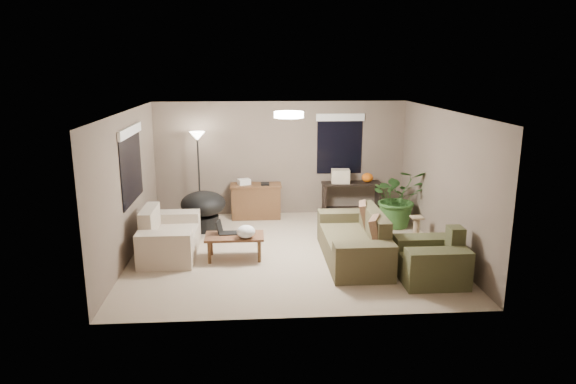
{
  "coord_description": "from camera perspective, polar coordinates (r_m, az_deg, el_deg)",
  "views": [
    {
      "loc": [
        -0.61,
        -8.66,
        3.23
      ],
      "look_at": [
        0.0,
        0.2,
        1.05
      ],
      "focal_mm": 32.0,
      "sensor_mm": 36.0,
      "label": 1
    }
  ],
  "objects": [
    {
      "name": "houseplant",
      "position": [
        10.78,
        12.13,
        -1.29
      ],
      "size": [
        1.11,
        1.24,
        0.96
      ],
      "primitive_type": "imported",
      "color": "#2D5923",
      "rests_on": "ground"
    },
    {
      "name": "ceiling_fixture",
      "position": [
        8.72,
        0.09,
        8.59
      ],
      "size": [
        0.5,
        0.5,
        0.1
      ],
      "primitive_type": "cylinder",
      "color": "white",
      "rests_on": "room_shell"
    },
    {
      "name": "coffee_table",
      "position": [
        8.87,
        -5.96,
        -5.18
      ],
      "size": [
        1.0,
        0.55,
        0.42
      ],
      "color": "brown",
      "rests_on": "ground"
    },
    {
      "name": "papasan_chair",
      "position": [
        10.45,
        -9.38,
        -1.74
      ],
      "size": [
        1.1,
        1.1,
        0.8
      ],
      "color": "black",
      "rests_on": "ground"
    },
    {
      "name": "cardboard_box",
      "position": [
        11.27,
        5.84,
        1.77
      ],
      "size": [
        0.42,
        0.33,
        0.29
      ],
      "primitive_type": "cube",
      "rotation": [
        0.0,
        0.0,
        -0.09
      ],
      "color": "beige",
      "rests_on": "console_table"
    },
    {
      "name": "cat_scratching_post",
      "position": [
        9.97,
        14.05,
        -4.24
      ],
      "size": [
        0.32,
        0.32,
        0.5
      ],
      "color": "tan",
      "rests_on": "ground"
    },
    {
      "name": "laptop",
      "position": [
        8.94,
        -7.04,
        -4.25
      ],
      "size": [
        0.39,
        0.24,
        0.24
      ],
      "color": "black",
      "rests_on": "coffee_table"
    },
    {
      "name": "armchair",
      "position": [
        8.3,
        15.66,
        -7.46
      ],
      "size": [
        0.95,
        1.0,
        0.85
      ],
      "color": "#484A2C",
      "rests_on": "ground"
    },
    {
      "name": "main_sofa",
      "position": [
        8.9,
        7.49,
        -5.6
      ],
      "size": [
        0.95,
        2.2,
        0.85
      ],
      "color": "#4C462D",
      "rests_on": "ground"
    },
    {
      "name": "console_table",
      "position": [
        11.42,
        7.02,
        -0.47
      ],
      "size": [
        1.3,
        0.4,
        0.75
      ],
      "color": "black",
      "rests_on": "ground"
    },
    {
      "name": "plastic_bag",
      "position": [
        8.67,
        -4.69,
        -4.41
      ],
      "size": [
        0.37,
        0.35,
        0.22
      ],
      "primitive_type": "ellipsoid",
      "rotation": [
        0.0,
        0.0,
        -0.25
      ],
      "color": "white",
      "rests_on": "coffee_table"
    },
    {
      "name": "floor_lamp",
      "position": [
        10.92,
        -10.0,
        4.98
      ],
      "size": [
        0.32,
        0.32,
        1.91
      ],
      "color": "black",
      "rests_on": "ground"
    },
    {
      "name": "pumpkin",
      "position": [
        11.39,
        8.81,
        1.59
      ],
      "size": [
        0.29,
        0.29,
        0.21
      ],
      "primitive_type": "ellipsoid",
      "rotation": [
        0.0,
        0.0,
        -0.16
      ],
      "color": "orange",
      "rests_on": "console_table"
    },
    {
      "name": "loveseat",
      "position": [
        9.28,
        -13.15,
        -5.01
      ],
      "size": [
        0.9,
        1.6,
        0.85
      ],
      "color": "beige",
      "rests_on": "ground"
    },
    {
      "name": "window_back",
      "position": [
        11.39,
        5.78,
        6.45
      ],
      "size": [
        1.06,
        0.05,
        1.33
      ],
      "color": "black",
      "rests_on": "room_shell"
    },
    {
      "name": "room_shell",
      "position": [
        8.91,
        0.09,
        0.94
      ],
      "size": [
        5.5,
        5.5,
        5.5
      ],
      "color": "tan",
      "rests_on": "ground"
    },
    {
      "name": "throw_pillows",
      "position": [
        8.84,
        9.19,
        -3.37
      ],
      "size": [
        0.39,
        1.4,
        0.47
      ],
      "color": "#8C7251",
      "rests_on": "main_sofa"
    },
    {
      "name": "desk_papers",
      "position": [
        11.08,
        -4.42,
        1.09
      ],
      "size": [
        0.69,
        0.3,
        0.12
      ],
      "color": "silver",
      "rests_on": "desk"
    },
    {
      "name": "window_left",
      "position": [
        9.32,
        -17.06,
        4.26
      ],
      "size": [
        0.05,
        1.56,
        1.33
      ],
      "color": "black",
      "rests_on": "room_shell"
    },
    {
      "name": "desk",
      "position": [
        11.19,
        -3.58,
        -1.0
      ],
      "size": [
        1.1,
        0.5,
        0.75
      ],
      "color": "brown",
      "rests_on": "ground"
    }
  ]
}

